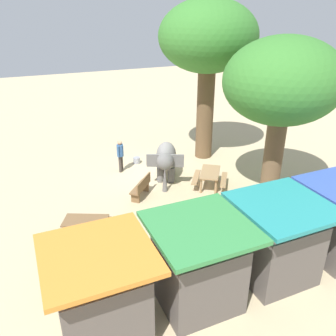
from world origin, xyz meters
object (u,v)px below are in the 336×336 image
(picnic_table_near, at_px, (86,225))
(feed_bucket, at_px, (137,160))
(elephant, at_px, (166,158))
(shade_tree_secondary, at_px, (208,40))
(market_stall_orange, at_px, (102,299))
(picnic_table_far, at_px, (210,175))
(market_stall_teal, at_px, (277,245))
(wooden_bench, at_px, (141,187))
(market_stall_green, at_px, (198,269))
(person_handler, at_px, (120,154))
(shade_tree_main, at_px, (283,83))

(picnic_table_near, relative_size, feed_bucket, 5.53)
(elephant, relative_size, feed_bucket, 6.67)
(shade_tree_secondary, xyz_separation_m, market_stall_orange, (7.76, 9.07, -4.83))
(picnic_table_far, relative_size, market_stall_orange, 0.83)
(elephant, height_order, market_stall_teal, market_stall_teal)
(market_stall_teal, height_order, feed_bucket, market_stall_teal)
(elephant, relative_size, market_stall_orange, 0.95)
(elephant, relative_size, wooden_bench, 1.84)
(elephant, xyz_separation_m, shade_tree_secondary, (-2.98, -1.81, 4.88))
(market_stall_orange, relative_size, feed_bucket, 7.00)
(picnic_table_far, bearing_deg, market_stall_teal, 24.82)
(shade_tree_secondary, bearing_deg, elephant, 31.27)
(wooden_bench, height_order, market_stall_teal, market_stall_teal)
(picnic_table_far, bearing_deg, picnic_table_near, -38.87)
(picnic_table_far, distance_m, market_stall_teal, 5.87)
(shade_tree_secondary, distance_m, picnic_table_near, 10.38)
(feed_bucket, bearing_deg, shade_tree_secondary, 171.94)
(wooden_bench, distance_m, market_stall_teal, 6.51)
(elephant, relative_size, market_stall_teal, 0.95)
(elephant, bearing_deg, shade_tree_secondary, 146.94)
(market_stall_teal, distance_m, market_stall_green, 2.60)
(wooden_bench, relative_size, picnic_table_near, 0.66)
(person_handler, distance_m, wooden_bench, 2.84)
(shade_tree_main, distance_m, wooden_bench, 7.00)
(person_handler, height_order, feed_bucket, person_handler)
(person_handler, height_order, wooden_bench, person_handler)
(shade_tree_main, relative_size, wooden_bench, 5.00)
(person_handler, bearing_deg, shade_tree_secondary, 40.71)
(wooden_bench, xyz_separation_m, picnic_table_near, (2.76, 2.06, 0.12))
(picnic_table_near, height_order, feed_bucket, picnic_table_near)
(shade_tree_secondary, bearing_deg, market_stall_orange, 49.45)
(picnic_table_near, bearing_deg, shade_tree_main, -153.51)
(market_stall_green, bearing_deg, market_stall_teal, 180.00)
(elephant, xyz_separation_m, picnic_table_near, (4.37, 3.17, -0.50))
(elephant, relative_size, picnic_table_near, 1.21)
(elephant, xyz_separation_m, market_stall_green, (2.18, 7.26, 0.05))
(market_stall_orange, bearing_deg, feed_bucket, -113.24)
(person_handler, bearing_deg, picnic_table_far, -5.99)
(shade_tree_secondary, bearing_deg, market_stall_green, 60.37)
(shade_tree_main, xyz_separation_m, shade_tree_secondary, (0.59, -4.84, 1.20))
(elephant, distance_m, feed_bucket, 2.59)
(market_stall_teal, distance_m, market_stall_orange, 5.20)
(wooden_bench, xyz_separation_m, market_stall_green, (0.57, 6.15, 0.67))
(wooden_bench, height_order, feed_bucket, wooden_bench)
(picnic_table_near, height_order, picnic_table_far, same)
(person_handler, height_order, market_stall_orange, market_stall_orange)
(shade_tree_main, distance_m, feed_bucket, 8.23)
(person_handler, xyz_separation_m, feed_bucket, (-1.02, -0.63, -0.79))
(feed_bucket, bearing_deg, wooden_bench, 74.56)
(market_stall_orange, bearing_deg, market_stall_green, 180.00)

